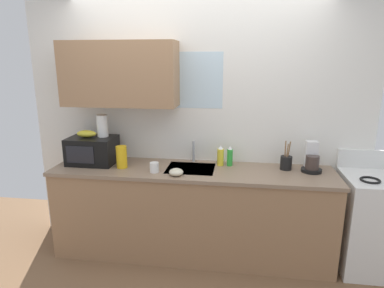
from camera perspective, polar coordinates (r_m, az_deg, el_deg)
The scene contains 14 objects.
kitchen_wall_assembly at distance 3.43m, azimuth -1.74°, elevation 4.80°, with size 3.49×0.42×2.50m.
counter_unit at distance 3.39m, azimuth -0.00°, elevation -11.41°, with size 2.72×0.63×0.90m.
sink_faucet at distance 3.42m, azimuth 0.29°, elevation -1.30°, with size 0.03×0.03×0.22m, color #B2B5BA.
stove_range at distance 3.60m, azimuth 28.61°, elevation -11.69°, with size 0.60×0.60×1.08m.
microwave at distance 3.51m, azimuth -16.67°, elevation -1.04°, with size 0.46×0.35×0.27m.
banana_bunch at distance 3.50m, azimuth -17.60°, elevation 1.69°, with size 0.20×0.11×0.07m, color gold.
paper_towel_roll at distance 3.47m, azimuth -15.10°, elevation 3.03°, with size 0.11×0.11×0.22m, color white.
coffee_maker at distance 3.34m, azimuth 19.78°, elevation -2.64°, with size 0.19×0.21×0.28m.
dish_soap_bottle_yellow at distance 3.32m, azimuth 4.89°, elevation -2.07°, with size 0.07×0.07×0.20m.
dish_soap_bottle_green at distance 3.32m, azimuth 6.49°, elevation -2.13°, with size 0.06×0.06×0.20m.
cereal_canister at distance 3.31m, azimuth -11.96°, elevation -2.18°, with size 0.10×0.10×0.22m, color gold.
mug_white at distance 3.14m, azimuth -6.47°, elevation -3.99°, with size 0.08×0.08×0.10m, color white.
utensil_crock at distance 3.32m, azimuth 15.80°, elevation -3.04°, with size 0.11×0.11×0.28m.
small_bowl at distance 3.04m, azimuth -2.72°, elevation -4.82°, with size 0.13×0.13×0.07m, color beige.
Camera 1 is at (0.43, -3.02, 1.93)m, focal length 31.15 mm.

